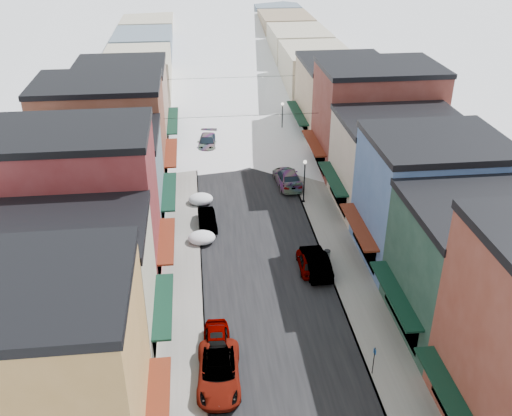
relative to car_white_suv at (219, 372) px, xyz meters
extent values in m
cube|color=black|center=(4.30, 51.35, -0.78)|extent=(10.00, 160.00, 0.01)
cube|color=gray|center=(-2.30, 51.35, -0.71)|extent=(3.20, 160.00, 0.15)
cube|color=gray|center=(10.90, 51.35, -0.71)|extent=(3.20, 160.00, 0.15)
cube|color=slate|center=(-0.75, 51.35, -0.71)|extent=(0.10, 160.00, 0.15)
cube|color=slate|center=(9.35, 51.35, -0.71)|extent=(0.10, 160.00, 0.15)
cube|color=#C28C47|center=(-8.90, -4.65, 4.72)|extent=(10.00, 8.50, 11.00)
cube|color=black|center=(-8.90, -4.65, 10.47)|extent=(10.20, 8.70, 0.50)
cube|color=#632211|center=(-3.30, -4.65, 2.42)|extent=(1.20, 7.22, 0.15)
cube|color=beige|center=(-8.90, 3.85, 3.72)|extent=(10.00, 8.00, 9.00)
cube|color=black|center=(-8.90, 3.85, 8.47)|extent=(10.20, 8.20, 0.50)
cube|color=black|center=(-3.30, 3.85, 2.42)|extent=(1.20, 6.80, 0.15)
cube|color=maroon|center=(-9.40, 11.85, 5.22)|extent=(11.00, 8.00, 12.00)
cube|color=black|center=(-9.40, 11.85, 11.47)|extent=(11.20, 8.20, 0.50)
cube|color=#632211|center=(-3.30, 11.85, 2.42)|extent=(1.20, 6.80, 0.15)
cube|color=slate|center=(-8.90, 20.35, 3.47)|extent=(10.00, 9.00, 8.50)
cube|color=black|center=(-8.90, 20.35, 7.97)|extent=(10.20, 9.20, 0.50)
cube|color=black|center=(-3.30, 20.35, 2.42)|extent=(1.20, 7.65, 0.15)
cube|color=brown|center=(-9.90, 29.35, 4.47)|extent=(12.00, 9.00, 10.50)
cube|color=black|center=(-9.90, 29.35, 9.97)|extent=(12.20, 9.20, 0.50)
cube|color=#632211|center=(-3.30, 29.35, 2.42)|extent=(1.20, 7.65, 0.15)
cube|color=#A3806B|center=(-8.90, 39.35, 3.97)|extent=(10.00, 11.00, 9.50)
cube|color=black|center=(-8.90, 39.35, 8.97)|extent=(10.20, 11.20, 0.50)
cube|color=black|center=(-3.30, 39.35, 2.42)|extent=(1.20, 9.35, 0.15)
cube|color=black|center=(11.90, -5.65, 2.42)|extent=(1.20, 7.65, 0.15)
cube|color=#1C3B2F|center=(17.50, 3.35, 3.72)|extent=(10.00, 9.00, 9.00)
cube|color=black|center=(17.50, 3.35, 8.47)|extent=(10.20, 9.20, 0.50)
cube|color=black|center=(11.90, 3.35, 2.42)|extent=(1.20, 7.65, 0.15)
cube|color=#436298|center=(17.50, 12.35, 4.22)|extent=(10.00, 9.00, 10.00)
cube|color=black|center=(17.50, 12.35, 9.47)|extent=(10.20, 9.20, 0.50)
cube|color=#632211|center=(11.90, 12.35, 2.42)|extent=(1.20, 7.65, 0.15)
cube|color=#C1B09C|center=(18.00, 21.35, 3.47)|extent=(11.00, 9.00, 8.50)
cube|color=black|center=(18.00, 21.35, 7.97)|extent=(11.20, 9.20, 0.50)
cube|color=black|center=(11.90, 21.35, 2.42)|extent=(1.20, 7.65, 0.15)
cube|color=maroon|center=(18.50, 30.35, 4.72)|extent=(12.00, 9.00, 11.00)
cube|color=black|center=(18.50, 30.35, 10.47)|extent=(12.20, 9.20, 0.50)
cube|color=#632211|center=(11.90, 30.35, 2.42)|extent=(1.20, 7.65, 0.15)
cube|color=tan|center=(17.50, 40.35, 3.72)|extent=(10.00, 11.00, 9.00)
cube|color=black|center=(17.50, 40.35, 8.47)|extent=(10.20, 11.20, 0.50)
cube|color=black|center=(11.90, 40.35, 2.42)|extent=(1.20, 9.35, 0.15)
cube|color=gray|center=(-8.20, 53.35, 3.22)|extent=(9.00, 13.00, 8.00)
cube|color=gray|center=(16.80, 53.35, 3.22)|extent=(9.00, 13.00, 8.00)
cube|color=gray|center=(-8.20, 67.35, 3.22)|extent=(9.00, 13.00, 8.00)
cube|color=gray|center=(16.80, 67.35, 3.22)|extent=(9.00, 13.00, 8.00)
cube|color=gray|center=(-8.20, 81.35, 3.22)|extent=(9.00, 13.00, 8.00)
cube|color=gray|center=(16.80, 81.35, 3.22)|extent=(9.00, 13.00, 8.00)
cube|color=gray|center=(-8.20, 95.35, 3.22)|extent=(9.00, 13.00, 8.00)
cube|color=gray|center=(16.80, 95.35, 3.22)|extent=(9.00, 13.00, 8.00)
cylinder|color=black|center=(4.30, 31.35, 5.42)|extent=(16.40, 0.04, 0.04)
cylinder|color=black|center=(4.30, 46.35, 5.42)|extent=(16.40, 0.04, 0.04)
imported|color=white|center=(0.00, 0.00, 0.00)|extent=(2.88, 5.76, 1.56)
imported|color=gray|center=(0.00, 2.60, -0.04)|extent=(1.92, 4.44, 1.49)
imported|color=black|center=(0.00, 19.25, -0.11)|extent=(1.73, 4.18, 1.34)
imported|color=#9DA1A5|center=(0.67, 37.92, 0.02)|extent=(2.87, 5.74, 1.60)
imported|color=black|center=(8.32, 11.17, 0.04)|extent=(1.87, 5.03, 1.64)
imported|color=#97989F|center=(7.80, 11.51, -0.09)|extent=(1.77, 4.12, 1.39)
imported|color=black|center=(8.60, 26.95, 0.07)|extent=(2.68, 5.96, 1.70)
imported|color=gray|center=(2.64, 49.02, -0.07)|extent=(1.92, 4.26, 1.42)
imported|color=white|center=(6.48, 51.77, 0.05)|extent=(3.32, 6.24, 1.67)
cylinder|color=black|center=(9.50, -0.51, 0.41)|extent=(0.06, 0.06, 2.08)
cube|color=#1B4A95|center=(9.50, -0.51, 1.17)|extent=(0.08, 0.28, 0.38)
cylinder|color=slate|center=(9.50, 12.35, -0.20)|extent=(0.50, 0.50, 0.86)
cylinder|color=black|center=(9.50, 12.35, 0.25)|extent=(0.54, 0.54, 0.06)
cylinder|color=black|center=(9.50, 22.80, -0.58)|extent=(0.30, 0.30, 0.10)
cylinder|color=black|center=(9.50, 22.80, 1.40)|extent=(0.12, 0.12, 4.06)
sphere|color=white|center=(9.50, 22.80, 3.58)|extent=(0.37, 0.37, 0.37)
cylinder|color=black|center=(10.05, 40.47, -0.58)|extent=(0.31, 0.31, 0.10)
cylinder|color=black|center=(10.05, 40.47, 1.40)|extent=(0.12, 0.12, 4.07)
sphere|color=white|center=(10.05, 40.47, 3.59)|extent=(0.37, 0.37, 0.37)
ellipsoid|color=white|center=(-0.60, 16.46, -0.28)|extent=(2.37, 2.00, 1.00)
ellipsoid|color=white|center=(-0.40, 17.66, -0.53)|extent=(1.01, 0.91, 0.51)
ellipsoid|color=white|center=(-0.50, 23.75, -0.28)|extent=(2.39, 2.02, 1.01)
ellipsoid|color=white|center=(-0.30, 24.95, -0.53)|extent=(1.02, 0.92, 0.51)
camera|label=1|loc=(-0.60, -25.91, 25.23)|focal=40.00mm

